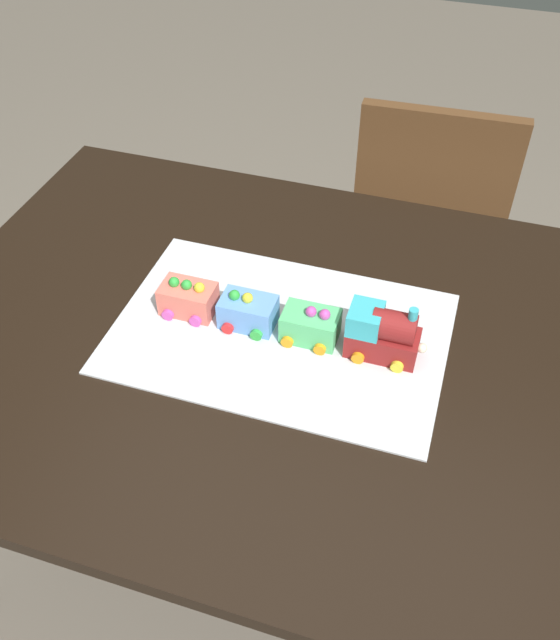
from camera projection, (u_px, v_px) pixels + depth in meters
ground_plane at (288, 542)px, 1.77m from camera, size 8.00×8.00×0.00m
dining_table at (290, 378)px, 1.33m from camera, size 1.40×1.00×0.74m
chair at (428, 219)px, 1.98m from camera, size 0.42×0.42×0.86m
cake_board at (280, 333)px, 1.27m from camera, size 0.60×0.40×0.00m
cake_locomotive at (383, 333)px, 1.19m from camera, size 0.14×0.08×0.12m
cake_car_tanker_mint_green at (311, 325)px, 1.24m from camera, size 0.10×0.08×0.07m
cake_car_flatbed_sky_blue at (248, 311)px, 1.26m from camera, size 0.10×0.08×0.07m
cake_car_caboose_coral at (188, 298)px, 1.29m from camera, size 0.10×0.08×0.07m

